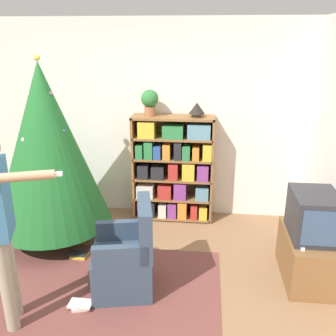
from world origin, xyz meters
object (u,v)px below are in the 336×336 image
(armchair, at_px, (126,260))
(standing_person, at_px, (0,219))
(television, at_px, (314,215))
(christmas_tree, at_px, (47,147))
(bookshelf, at_px, (173,169))
(potted_plant, at_px, (150,101))
(table_lamp, at_px, (197,109))

(armchair, relative_size, standing_person, 0.55)
(television, distance_m, christmas_tree, 2.97)
(bookshelf, height_order, christmas_tree, christmas_tree)
(television, xyz_separation_m, armchair, (-1.80, -0.36, -0.40))
(christmas_tree, relative_size, potted_plant, 6.65)
(television, distance_m, potted_plant, 2.34)
(armchair, distance_m, standing_person, 1.24)
(table_lamp, bearing_deg, standing_person, -124.61)
(television, height_order, potted_plant, potted_plant)
(television, relative_size, potted_plant, 1.72)
(bookshelf, relative_size, armchair, 1.53)
(potted_plant, bearing_deg, table_lamp, 0.00)
(bookshelf, distance_m, standing_person, 2.46)
(bookshelf, relative_size, television, 2.50)
(television, bearing_deg, table_lamp, 134.27)
(table_lamp, bearing_deg, bookshelf, -178.45)
(bookshelf, distance_m, christmas_tree, 1.62)
(standing_person, height_order, potted_plant, potted_plant)
(table_lamp, bearing_deg, armchair, -110.62)
(christmas_tree, bearing_deg, bookshelf, 26.02)
(bookshelf, relative_size, potted_plant, 4.29)
(television, height_order, standing_person, standing_person)
(bookshelf, height_order, armchair, bookshelf)
(bookshelf, height_order, standing_person, standing_person)
(potted_plant, bearing_deg, bookshelf, -1.52)
(armchair, xyz_separation_m, standing_person, (-0.88, -0.55, 0.68))
(armchair, bearing_deg, table_lamp, 147.91)
(christmas_tree, bearing_deg, armchair, -39.62)
(christmas_tree, bearing_deg, standing_person, -81.67)
(standing_person, relative_size, potted_plant, 5.12)
(potted_plant, bearing_deg, television, -34.49)
(christmas_tree, distance_m, standing_person, 1.48)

